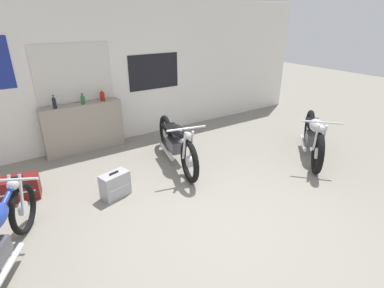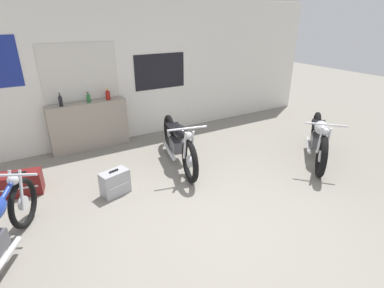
{
  "view_description": "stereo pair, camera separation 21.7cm",
  "coord_description": "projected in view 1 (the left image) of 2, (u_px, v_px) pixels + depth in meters",
  "views": [
    {
      "loc": [
        -2.0,
        -2.36,
        2.49
      ],
      "look_at": [
        0.27,
        1.07,
        0.7
      ],
      "focal_mm": 28.0,
      "sensor_mm": 36.0,
      "label": 1
    },
    {
      "loc": [
        -1.81,
        -2.48,
        2.49
      ],
      "look_at": [
        0.27,
        1.07,
        0.7
      ],
      "focal_mm": 28.0,
      "sensor_mm": 36.0,
      "label": 2
    }
  ],
  "objects": [
    {
      "name": "ground_plane",
      "position": [
        221.0,
        227.0,
        3.81
      ],
      "size": [
        24.0,
        24.0,
        0.0
      ],
      "primitive_type": "plane",
      "color": "gray"
    },
    {
      "name": "bottle_left_center",
      "position": [
        83.0,
        99.0,
        5.58
      ],
      "size": [
        0.07,
        0.07,
        0.2
      ],
      "color": "#23662D",
      "rests_on": "sill_counter"
    },
    {
      "name": "wall_back",
      "position": [
        112.0,
        74.0,
        5.93
      ],
      "size": [
        10.0,
        0.07,
        2.8
      ],
      "color": "silver",
      "rests_on": "ground_plane"
    },
    {
      "name": "bottle_leftmost",
      "position": [
        54.0,
        102.0,
        5.31
      ],
      "size": [
        0.07,
        0.07,
        0.24
      ],
      "color": "black",
      "rests_on": "sill_counter"
    },
    {
      "name": "bottle_center",
      "position": [
        102.0,
        96.0,
        5.78
      ],
      "size": [
        0.09,
        0.09,
        0.22
      ],
      "color": "maroon",
      "rests_on": "sill_counter"
    },
    {
      "name": "hard_case_darkred",
      "position": [
        18.0,
        188.0,
        4.34
      ],
      "size": [
        0.62,
        0.4,
        0.37
      ],
      "color": "maroon",
      "rests_on": "ground_plane"
    },
    {
      "name": "motorcycle_black",
      "position": [
        176.0,
        142.0,
        5.28
      ],
      "size": [
        0.7,
        2.0,
        0.87
      ],
      "color": "black",
      "rests_on": "ground_plane"
    },
    {
      "name": "motorcycle_silver",
      "position": [
        313.0,
        136.0,
        5.56
      ],
      "size": [
        1.56,
        1.44,
        0.87
      ],
      "color": "black",
      "rests_on": "ground_plane"
    },
    {
      "name": "sill_counter",
      "position": [
        84.0,
        128.0,
        5.8
      ],
      "size": [
        1.49,
        0.28,
        0.94
      ],
      "color": "gray",
      "rests_on": "ground_plane"
    },
    {
      "name": "hard_case_silver",
      "position": [
        115.0,
        185.0,
        4.39
      ],
      "size": [
        0.46,
        0.32,
        0.4
      ],
      "color": "#9E9EA3",
      "rests_on": "ground_plane"
    }
  ]
}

